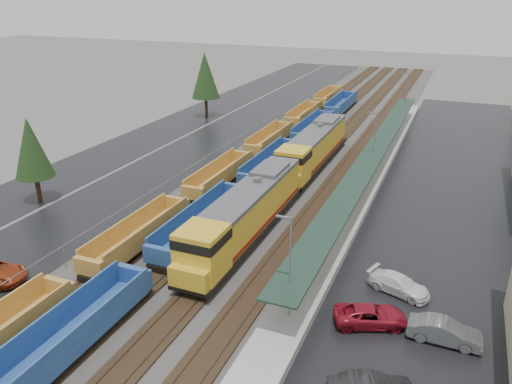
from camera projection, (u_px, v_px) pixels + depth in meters
ballast_strip at (317, 146)px, 71.12m from camera, size 20.00×160.00×0.08m
trackbed at (317, 146)px, 71.08m from camera, size 14.60×160.00×0.22m
west_parking_lot at (223, 135)px, 76.45m from camera, size 10.00×160.00×0.02m
west_road at (167, 129)px, 79.99m from camera, size 9.00×160.00×0.02m
east_commuter_lot at (456, 190)px, 55.86m from camera, size 16.00×100.00×0.02m
station_platform at (371, 173)px, 58.96m from camera, size 3.00×80.00×8.00m
chainlink_fence at (251, 132)px, 72.56m from camera, size 0.08×160.04×2.02m
tree_west_near at (31, 148)px, 51.08m from camera, size 3.96×3.96×9.00m
tree_west_far at (205, 75)px, 85.12m from camera, size 4.84×4.84×11.00m
locomotive_lead at (244, 215)px, 43.57m from camera, size 3.31×21.85×4.95m
locomotive_trail at (313, 149)px, 61.51m from camera, size 3.31×21.85×4.95m
well_string_yellow at (220, 176)px, 56.68m from camera, size 2.60×108.74×2.30m
well_string_blue at (243, 189)px, 52.91m from camera, size 2.76×104.12×2.45m
parked_car_east_b at (370, 316)px, 33.37m from camera, size 3.91×5.36×1.35m
parked_car_east_c at (399, 285)px, 36.88m from camera, size 3.30×5.02×1.35m
parked_car_east_e at (445, 332)px, 31.69m from camera, size 1.62×4.58×1.51m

